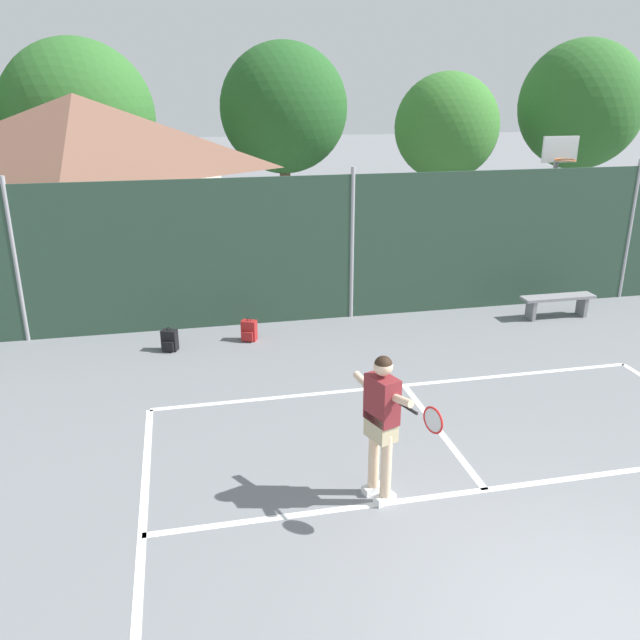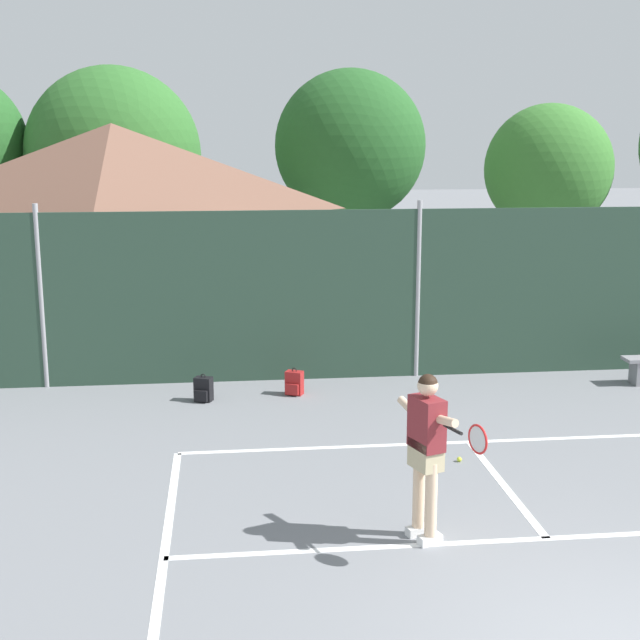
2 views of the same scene
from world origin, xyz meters
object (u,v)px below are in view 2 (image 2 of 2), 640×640
Objects in this scene: tennis_ball at (459,459)px; backpack_black at (203,390)px; tennis_player at (427,442)px; backpack_red at (294,383)px.

tennis_ball is 0.14× the size of backpack_black.
tennis_ball is 4.63m from backpack_black.
tennis_player is 5.89m from backpack_black.
backpack_black is (-2.47, 5.27, -0.92)m from tennis_player.
backpack_red is at bearing 100.01° from tennis_player.
backpack_red is (-0.97, 5.47, -0.92)m from tennis_player.
tennis_player reaches higher than tennis_ball.
tennis_ball is at bearing 65.83° from tennis_player.
tennis_ball is 3.82m from backpack_red.
tennis_ball is 0.14× the size of backpack_red.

